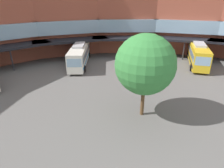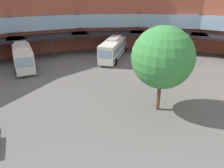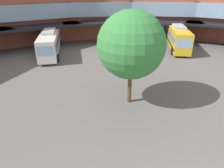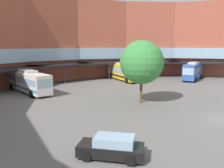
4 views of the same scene
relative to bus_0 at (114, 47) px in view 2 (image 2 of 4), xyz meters
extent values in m
cube|color=#9E4C38|center=(11.98, 6.92, 7.07)|extent=(15.22, 10.25, 17.82)
cube|color=#8CADC6|center=(11.78, 6.35, 3.86)|extent=(13.98, 10.02, 2.50)
cube|color=black|center=(10.34, 2.19, 1.73)|extent=(14.57, 8.36, 0.40)
cylinder|color=#2D2D33|center=(9.82, 0.68, -0.06)|extent=(0.20, 0.20, 3.56)
cube|color=#9E4C38|center=(-0.55, 9.02, 7.07)|extent=(14.03, 6.00, 17.82)
cube|color=#8CADC6|center=(-0.55, 8.42, 3.86)|extent=(12.63, 6.24, 2.50)
cube|color=black|center=(-0.55, 4.02, 1.73)|extent=(14.03, 4.00, 0.40)
cylinder|color=#2D2D33|center=(-0.55, 2.42, -0.06)|extent=(0.20, 0.20, 3.56)
cube|color=#9E4C38|center=(-13.08, 6.92, 7.07)|extent=(15.22, 10.25, 17.82)
cube|color=#8CADC6|center=(-12.88, 6.35, 3.86)|extent=(13.98, 10.02, 2.50)
cube|color=black|center=(-11.44, 2.19, 1.73)|extent=(14.57, 8.36, 0.40)
cylinder|color=#2D2D33|center=(-10.92, 0.68, -0.06)|extent=(0.20, 0.20, 3.56)
cube|color=silver|center=(0.01, 0.01, -0.03)|extent=(6.53, 12.33, 2.92)
cube|color=#8CADC6|center=(0.01, 0.01, 0.32)|extent=(6.32, 11.66, 0.93)
cube|color=#267FBF|center=(0.01, 0.01, -0.85)|extent=(6.47, 12.11, 0.35)
cube|color=#8CADC6|center=(-2.08, -5.68, 0.32)|extent=(2.08, 0.86, 1.29)
cube|color=#B2B2B7|center=(0.01, 0.01, 1.61)|extent=(3.14, 4.73, 0.36)
cylinder|color=black|center=(-0.27, -4.31, -1.29)|extent=(0.66, 1.14, 1.10)
cylinder|color=black|center=(-2.59, -3.46, -1.29)|extent=(0.66, 1.14, 1.10)
cylinder|color=black|center=(2.60, 3.49, -1.29)|extent=(0.66, 1.14, 1.10)
cylinder|color=black|center=(0.28, 4.34, -1.29)|extent=(0.66, 1.14, 1.10)
cube|color=silver|center=(-14.70, -3.61, 0.02)|extent=(5.79, 10.89, 3.01)
cube|color=#8CADC6|center=(-14.70, -3.61, 0.38)|extent=(5.64, 10.30, 0.96)
cube|color=#267FBF|center=(-14.70, -3.61, -0.83)|extent=(5.75, 10.69, 0.36)
cube|color=#8CADC6|center=(-13.02, -8.61, 0.38)|extent=(2.15, 0.82, 1.32)
cube|color=#B2B2B7|center=(-14.70, -3.61, 1.70)|extent=(2.90, 4.19, 0.36)
cylinder|color=black|center=(-12.35, -6.64, -1.29)|extent=(0.64, 1.14, 1.10)
cylinder|color=black|center=(-14.75, -7.44, -1.29)|extent=(0.64, 1.14, 1.10)
cylinder|color=black|center=(-14.66, 0.22, -1.29)|extent=(0.64, 1.14, 1.10)
cylinder|color=black|center=(-17.06, -0.59, -1.29)|extent=(0.64, 1.14, 1.10)
cylinder|color=brown|center=(2.16, -18.61, 0.06)|extent=(0.36, 0.36, 3.80)
sphere|color=#38843D|center=(2.16, -18.61, 3.53)|extent=(5.70, 5.70, 5.70)
camera|label=1|loc=(-6.97, -33.61, 9.22)|focal=31.56mm
camera|label=2|loc=(-4.31, -36.06, 8.89)|focal=33.27mm
camera|label=3|loc=(-7.59, -32.31, 8.03)|focal=33.28mm
camera|label=4|loc=(-26.40, -29.77, 5.65)|focal=37.68mm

